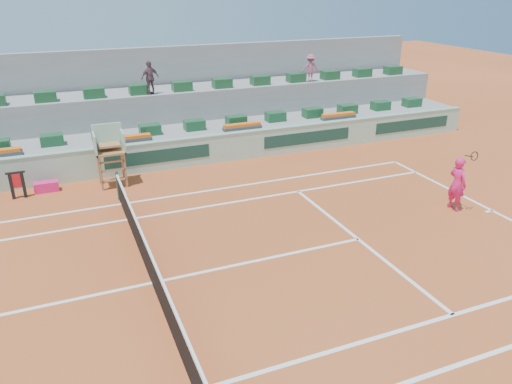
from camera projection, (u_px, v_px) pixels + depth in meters
ground at (152, 283)px, 13.21m from camera, size 90.00×90.00×0.00m
seating_tier_lower at (102, 147)px, 22.09m from camera, size 36.00×4.00×1.20m
seating_tier_upper at (97, 123)px, 23.18m from camera, size 36.00×2.40×2.60m
stadium_back_wall at (91, 97)px, 24.19m from camera, size 36.00×0.40×4.40m
player_bag at (46, 187)px, 18.90m from camera, size 0.87×0.39×0.39m
spectator_mid at (150, 78)px, 22.51m from camera, size 0.96×0.67×1.51m
spectator_right at (310, 68)px, 25.40m from camera, size 1.00×0.73×1.38m
court_lines at (152, 283)px, 13.21m from camera, size 23.89×11.09×0.01m
tennis_net at (151, 266)px, 13.01m from camera, size 0.10×11.97×1.10m
advertising_hoarding at (109, 162)px, 20.21m from camera, size 36.00×0.34×1.26m
umpire_chair at (109, 147)px, 18.99m from camera, size 1.10×0.90×2.40m
seat_row_lower at (103, 134)px, 21.00m from camera, size 32.90×0.60×0.44m
seat_row_upper at (94, 93)px, 22.08m from camera, size 32.90×0.60×0.44m
flower_planters at (66, 146)px, 19.83m from camera, size 26.80×0.36×0.28m
towel_rack at (17, 183)px, 18.15m from camera, size 0.66×0.11×1.03m
tennis_player at (457, 184)px, 17.14m from camera, size 0.51×0.93×2.28m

